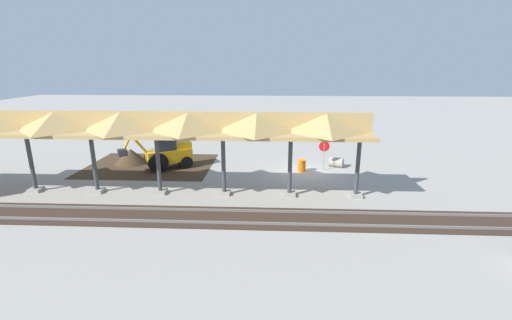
% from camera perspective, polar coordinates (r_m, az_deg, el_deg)
% --- Properties ---
extents(ground_plane, '(120.00, 120.00, 0.00)m').
position_cam_1_polar(ground_plane, '(24.80, 7.96, -1.92)').
color(ground_plane, '#9E998E').
extents(dirt_work_zone, '(9.35, 7.00, 0.01)m').
position_cam_1_polar(dirt_work_zone, '(27.23, -17.19, -0.87)').
color(dirt_work_zone, '#42301E').
rests_on(dirt_work_zone, ground).
extents(platform_canopy, '(24.22, 3.20, 4.90)m').
position_cam_1_polar(platform_canopy, '(20.23, -16.48, 5.75)').
color(platform_canopy, '#9E998E').
rests_on(platform_canopy, ground).
extents(rail_tracks, '(60.00, 2.58, 0.15)m').
position_cam_1_polar(rail_tracks, '(17.50, 10.22, -9.67)').
color(rail_tracks, slate).
rests_on(rail_tracks, ground).
extents(stop_sign, '(0.76, 0.06, 2.17)m').
position_cam_1_polar(stop_sign, '(24.94, 11.29, 1.74)').
color(stop_sign, gray).
rests_on(stop_sign, ground).
extents(backhoe, '(4.92, 3.60, 2.82)m').
position_cam_1_polar(backhoe, '(25.83, -14.63, 1.36)').
color(backhoe, orange).
rests_on(backhoe, ground).
extents(dirt_mound, '(4.92, 4.92, 2.29)m').
position_cam_1_polar(dirt_mound, '(28.35, -20.00, -0.49)').
color(dirt_mound, '#42301E').
rests_on(dirt_mound, ground).
extents(concrete_pipe, '(1.21, 1.07, 0.72)m').
position_cam_1_polar(concrete_pipe, '(26.29, 13.22, -0.35)').
color(concrete_pipe, '#9E9384').
rests_on(concrete_pipe, ground).
extents(traffic_barrel, '(0.56, 0.56, 0.90)m').
position_cam_1_polar(traffic_barrel, '(24.61, 7.63, -0.95)').
color(traffic_barrel, orange).
rests_on(traffic_barrel, ground).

